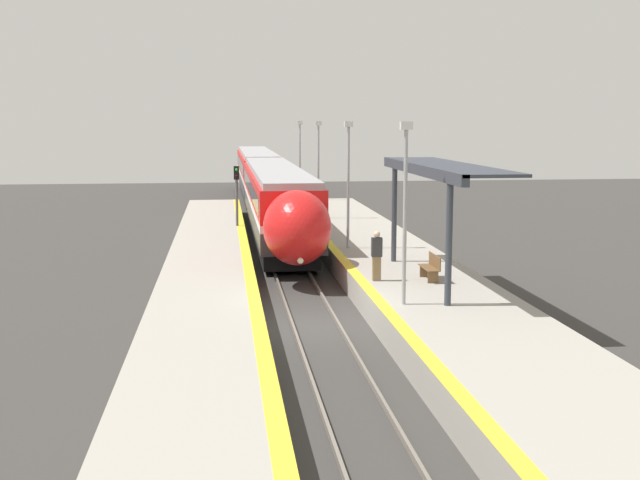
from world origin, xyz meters
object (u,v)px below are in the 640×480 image
Objects in this scene: lamppost_mid at (348,176)px; lamppost_far at (318,163)px; train at (265,183)px; person_waiting at (377,255)px; lamppost_near at (405,201)px; lamppost_farthest at (300,155)px; railway_signal at (237,196)px; platform_bench at (431,267)px.

lamppost_far is (0.00, 10.87, 0.00)m from lamppost_mid.
person_waiting is (2.42, -26.66, -0.43)m from train.
person_waiting is at bearing -90.42° from lamppost_far.
lamppost_near reaches higher than person_waiting.
lamppost_near is (2.55, -30.28, 1.78)m from train.
lamppost_near is 1.00× the size of lamppost_far.
lamppost_far is at bearing -90.00° from lamppost_farthest.
lamppost_farthest is (4.65, 13.73, 1.54)m from railway_signal.
lamppost_far is 1.00× the size of lamppost_farthest.
lamppost_mid is (-1.78, 7.34, 2.66)m from platform_bench.
person_waiting is 0.32× the size of lamppost_far.
lamppost_near is at bearing -90.00° from lamppost_far.
person_waiting is at bearing -73.52° from railway_signal.
railway_signal is 19.52m from lamppost_near.
lamppost_far is at bearing 90.00° from lamppost_mid.
train is 19.66m from lamppost_mid.
lamppost_mid reaches higher than train.
lamppost_mid and lamppost_far have the same top height.
person_waiting is 15.94m from railway_signal.
lamppost_near and lamppost_farthest have the same top height.
lamppost_mid is at bearing -90.00° from lamppost_far.
lamppost_far reaches higher than platform_bench.
lamppost_mid is at bearing -82.52° from train.
railway_signal is 0.74× the size of lamppost_far.
platform_bench is 29.27m from lamppost_farthest.
lamppost_mid is (0.13, 7.25, 2.22)m from person_waiting.
lamppost_mid is at bearing -59.89° from railway_signal.
platform_bench is 0.27× the size of lamppost_farthest.
railway_signal is at bearing 106.48° from person_waiting.
lamppost_near is 32.62m from lamppost_farthest.
lamppost_mid is (2.55, -19.41, 1.78)m from train.
lamppost_near is (4.65, -18.90, 1.54)m from railway_signal.
lamppost_near is at bearing -90.00° from lamppost_farthest.
lamppost_mid reaches higher than person_waiting.
lamppost_far reaches higher than person_waiting.
lamppost_far is at bearing 90.00° from lamppost_near.
lamppost_far is at bearing -73.37° from train.
train is 26.77m from person_waiting.
platform_bench is 0.27× the size of lamppost_near.
train is 33.48× the size of platform_bench.
train is at bearing 79.54° from railway_signal.
railway_signal is 9.40m from lamppost_mid.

